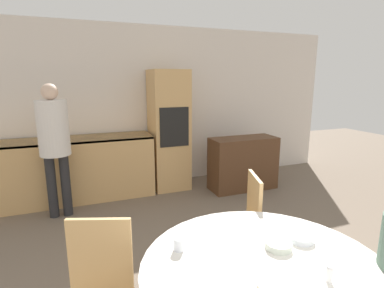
{
  "coord_description": "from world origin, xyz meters",
  "views": [
    {
      "loc": [
        -1.14,
        -0.04,
        1.76
      ],
      "look_at": [
        -0.07,
        2.7,
        1.12
      ],
      "focal_mm": 28.0,
      "sensor_mm": 36.0,
      "label": 1
    }
  ],
  "objects_px": {
    "sideboard": "(243,163)",
    "bowl_centre": "(273,287)",
    "person_standing": "(54,137)",
    "cup": "(179,244)",
    "chair_far_right": "(243,224)",
    "bowl_near": "(301,238)",
    "bowl_far": "(279,245)",
    "oven_unit": "(169,130)"
  },
  "relations": [
    {
      "from": "person_standing",
      "to": "sideboard",
      "type": "bearing_deg",
      "value": 0.51
    },
    {
      "from": "bowl_centre",
      "to": "bowl_far",
      "type": "xyz_separation_m",
      "value": [
        0.25,
        0.29,
        0.0
      ]
    },
    {
      "from": "bowl_centre",
      "to": "sideboard",
      "type": "bearing_deg",
      "value": 61.45
    },
    {
      "from": "cup",
      "to": "bowl_far",
      "type": "distance_m",
      "value": 0.59
    },
    {
      "from": "chair_far_right",
      "to": "bowl_near",
      "type": "xyz_separation_m",
      "value": [
        -0.03,
        -0.73,
        0.26
      ]
    },
    {
      "from": "cup",
      "to": "chair_far_right",
      "type": "bearing_deg",
      "value": 35.45
    },
    {
      "from": "person_standing",
      "to": "bowl_near",
      "type": "distance_m",
      "value": 3.1
    },
    {
      "from": "person_standing",
      "to": "bowl_centre",
      "type": "relative_size",
      "value": 10.93
    },
    {
      "from": "person_standing",
      "to": "bowl_near",
      "type": "bearing_deg",
      "value": -60.36
    },
    {
      "from": "oven_unit",
      "to": "chair_far_right",
      "type": "bearing_deg",
      "value": -92.08
    },
    {
      "from": "oven_unit",
      "to": "bowl_near",
      "type": "bearing_deg",
      "value": -92.15
    },
    {
      "from": "sideboard",
      "to": "bowl_centre",
      "type": "xyz_separation_m",
      "value": [
        -1.65,
        -3.03,
        0.37
      ]
    },
    {
      "from": "oven_unit",
      "to": "person_standing",
      "type": "xyz_separation_m",
      "value": [
        -1.65,
        -0.53,
        0.1
      ]
    },
    {
      "from": "sideboard",
      "to": "bowl_centre",
      "type": "bearing_deg",
      "value": -118.55
    },
    {
      "from": "person_standing",
      "to": "bowl_centre",
      "type": "distance_m",
      "value": 3.2
    },
    {
      "from": "person_standing",
      "to": "bowl_far",
      "type": "bearing_deg",
      "value": -63.64
    },
    {
      "from": "sideboard",
      "to": "chair_far_right",
      "type": "xyz_separation_m",
      "value": [
        -1.18,
        -1.98,
        0.11
      ]
    },
    {
      "from": "chair_far_right",
      "to": "person_standing",
      "type": "height_order",
      "value": "person_standing"
    },
    {
      "from": "chair_far_right",
      "to": "bowl_far",
      "type": "relative_size",
      "value": 6.17
    },
    {
      "from": "cup",
      "to": "bowl_centre",
      "type": "relative_size",
      "value": 0.49
    },
    {
      "from": "sideboard",
      "to": "bowl_near",
      "type": "bearing_deg",
      "value": -114.02
    },
    {
      "from": "chair_far_right",
      "to": "bowl_near",
      "type": "height_order",
      "value": "chair_far_right"
    },
    {
      "from": "chair_far_right",
      "to": "cup",
      "type": "xyz_separation_m",
      "value": [
        -0.78,
        -0.55,
        0.28
      ]
    },
    {
      "from": "sideboard",
      "to": "oven_unit",
      "type": "bearing_deg",
      "value": 154.93
    },
    {
      "from": "oven_unit",
      "to": "bowl_centre",
      "type": "relative_size",
      "value": 12.18
    },
    {
      "from": "cup",
      "to": "bowl_far",
      "type": "relative_size",
      "value": 0.49
    },
    {
      "from": "oven_unit",
      "to": "cup",
      "type": "distance_m",
      "value": 3.17
    },
    {
      "from": "bowl_near",
      "to": "chair_far_right",
      "type": "bearing_deg",
      "value": 87.62
    },
    {
      "from": "cup",
      "to": "bowl_centre",
      "type": "distance_m",
      "value": 0.58
    },
    {
      "from": "person_standing",
      "to": "bowl_far",
      "type": "distance_m",
      "value": 3.04
    },
    {
      "from": "bowl_centre",
      "to": "chair_far_right",
      "type": "bearing_deg",
      "value": 65.85
    },
    {
      "from": "bowl_far",
      "to": "bowl_centre",
      "type": "bearing_deg",
      "value": -130.81
    },
    {
      "from": "sideboard",
      "to": "chair_far_right",
      "type": "height_order",
      "value": "chair_far_right"
    },
    {
      "from": "chair_far_right",
      "to": "bowl_near",
      "type": "bearing_deg",
      "value": 15.83
    },
    {
      "from": "bowl_centre",
      "to": "bowl_far",
      "type": "height_order",
      "value": "bowl_far"
    },
    {
      "from": "person_standing",
      "to": "cup",
      "type": "xyz_separation_m",
      "value": [
        0.78,
        -2.51,
        -0.25
      ]
    },
    {
      "from": "oven_unit",
      "to": "bowl_centre",
      "type": "xyz_separation_m",
      "value": [
        -0.56,
        -3.53,
        -0.16
      ]
    },
    {
      "from": "sideboard",
      "to": "person_standing",
      "type": "relative_size",
      "value": 0.63
    },
    {
      "from": "person_standing",
      "to": "cup",
      "type": "height_order",
      "value": "person_standing"
    },
    {
      "from": "chair_far_right",
      "to": "bowl_near",
      "type": "distance_m",
      "value": 0.78
    },
    {
      "from": "person_standing",
      "to": "bowl_far",
      "type": "relative_size",
      "value": 10.93
    },
    {
      "from": "sideboard",
      "to": "bowl_far",
      "type": "distance_m",
      "value": 3.09
    }
  ]
}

